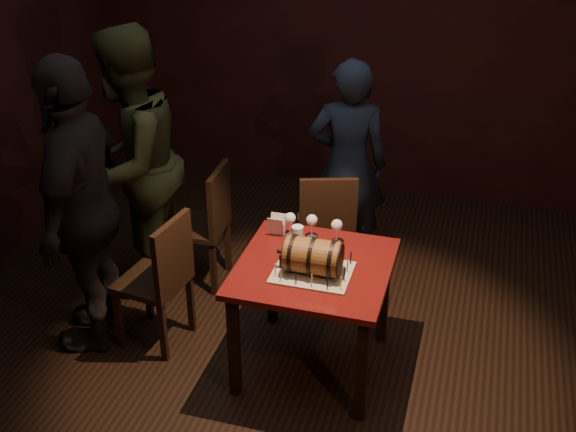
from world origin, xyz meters
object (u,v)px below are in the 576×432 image
(barrel_cake, at_px, (313,256))
(pub_table, at_px, (314,281))
(wine_glass_right, at_px, (337,226))
(chair_back, at_px, (326,224))
(person_back, at_px, (348,165))
(person_left_front, at_px, (83,207))
(wine_glass_left, at_px, (290,219))
(wine_glass_mid, at_px, (312,221))
(person_left_rear, at_px, (130,165))
(chair_left_front, at_px, (162,275))
(chair_left_rear, at_px, (207,220))
(pint_of_ale, at_px, (298,238))

(barrel_cake, bearing_deg, pub_table, 98.21)
(wine_glass_right, distance_m, chair_back, 0.73)
(barrel_cake, bearing_deg, person_back, 93.67)
(pub_table, distance_m, person_left_front, 1.49)
(wine_glass_left, relative_size, wine_glass_mid, 1.00)
(person_left_rear, bearing_deg, chair_left_front, 45.95)
(chair_left_front, bearing_deg, barrel_cake, -3.10)
(wine_glass_mid, bearing_deg, person_left_front, -163.70)
(barrel_cake, bearing_deg, chair_left_rear, 140.60)
(chair_left_rear, xyz_separation_m, person_left_rear, (-0.49, -0.15, 0.44))
(wine_glass_left, relative_size, chair_back, 0.17)
(pub_table, distance_m, chair_left_rear, 1.23)
(pub_table, bearing_deg, wine_glass_left, 127.72)
(wine_glass_right, xyz_separation_m, person_left_rear, (-1.54, 0.28, 0.10))
(person_left_front, bearing_deg, chair_back, 116.11)
(person_back, distance_m, person_left_front, 1.97)
(pub_table, distance_m, person_left_rear, 1.61)
(wine_glass_left, bearing_deg, person_left_front, -162.58)
(chair_back, bearing_deg, person_left_front, -143.32)
(pub_table, bearing_deg, person_left_front, -176.70)
(pint_of_ale, bearing_deg, barrel_cake, -57.75)
(wine_glass_left, xyz_separation_m, pint_of_ale, (0.09, -0.13, -0.05))
(wine_glass_left, height_order, chair_left_rear, chair_left_rear)
(chair_back, distance_m, person_back, 0.51)
(chair_back, bearing_deg, wine_glass_mid, -86.36)
(wine_glass_right, relative_size, pint_of_ale, 1.07)
(person_back, distance_m, person_left_rear, 1.58)
(pint_of_ale, xyz_separation_m, chair_back, (0.01, 0.74, -0.30))
(pub_table, xyz_separation_m, wine_glass_left, (-0.23, 0.30, 0.23))
(barrel_cake, distance_m, person_back, 1.41)
(pint_of_ale, xyz_separation_m, person_left_rear, (-1.32, 0.41, 0.14))
(wine_glass_left, xyz_separation_m, chair_back, (0.10, 0.60, -0.35))
(pint_of_ale, bearing_deg, chair_left_front, -166.73)
(chair_back, xyz_separation_m, person_left_front, (-1.32, -0.98, 0.45))
(chair_left_rear, bearing_deg, person_left_rear, -162.37)
(barrel_cake, distance_m, person_left_rear, 1.62)
(wine_glass_right, xyz_separation_m, chair_left_rear, (-1.05, 0.43, -0.35))
(pub_table, xyz_separation_m, person_left_rear, (-1.47, 0.58, 0.33))
(pint_of_ale, distance_m, chair_left_rear, 1.05)
(barrel_cake, height_order, chair_back, barrel_cake)
(wine_glass_left, distance_m, pint_of_ale, 0.17)
(chair_left_rear, height_order, chair_left_front, same)
(wine_glass_right, distance_m, person_back, 1.03)
(wine_glass_left, height_order, person_left_front, person_left_front)
(wine_glass_mid, height_order, pint_of_ale, wine_glass_mid)
(pub_table, relative_size, chair_left_rear, 0.97)
(person_back, bearing_deg, pint_of_ale, 74.74)
(wine_glass_mid, bearing_deg, wine_glass_right, -6.57)
(chair_back, distance_m, person_left_front, 1.71)
(chair_back, bearing_deg, chair_left_rear, -168.61)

